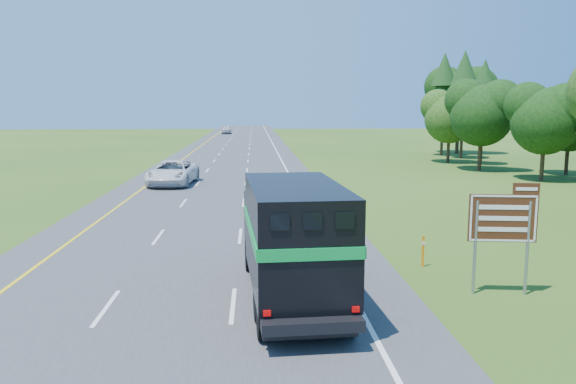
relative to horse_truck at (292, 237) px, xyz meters
The scene contains 7 objects.
road 38.83m from the horse_truck, 95.32° to the left, with size 15.00×260.00×0.04m, color #38383A.
lane_markings 38.83m from the horse_truck, 95.32° to the left, with size 11.15×260.00×0.01m.
horse_truck is the anchor object (origin of this frame).
white_suv 27.08m from the horse_truck, 105.45° to the left, with size 3.01×6.52×1.81m, color silver.
far_car 108.78m from the horse_truck, 93.75° to the left, with size 2.10×5.21×1.78m, color #B0B0B7.
exit_sign 6.55m from the horse_truck, ahead, with size 2.07×0.34×3.52m.
delineator 6.20m from the horse_truck, 33.77° to the left, with size 0.09×0.05×1.16m.
Camera 1 is at (2.49, -4.85, 5.79)m, focal length 35.00 mm.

